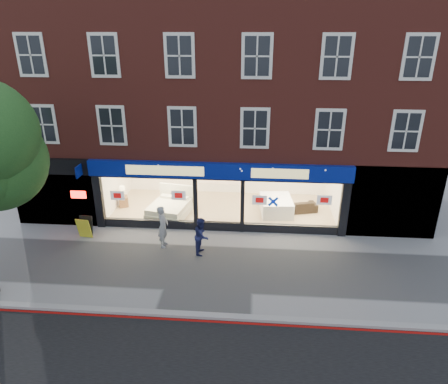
# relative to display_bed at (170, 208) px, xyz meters

# --- Properties ---
(ground) EXTENTS (120.00, 120.00, 0.00)m
(ground) POSITION_rel_display_bed_xyz_m (2.52, -4.33, -0.44)
(ground) COLOR gray
(ground) RESTS_ON ground
(kerb_line) EXTENTS (60.00, 0.10, 0.01)m
(kerb_line) POSITION_rel_display_bed_xyz_m (2.52, -7.43, -0.44)
(kerb_line) COLOR #8C0A07
(kerb_line) RESTS_ON ground
(kerb_stone) EXTENTS (60.00, 0.25, 0.12)m
(kerb_stone) POSITION_rel_display_bed_xyz_m (2.52, -7.23, -0.38)
(kerb_stone) COLOR gray
(kerb_stone) RESTS_ON ground
(showroom_floor) EXTENTS (11.00, 4.50, 0.10)m
(showroom_floor) POSITION_rel_display_bed_xyz_m (2.52, 0.92, -0.39)
(showroom_floor) COLOR tan
(showroom_floor) RESTS_ON ground
(building) EXTENTS (19.00, 8.26, 10.30)m
(building) POSITION_rel_display_bed_xyz_m (2.51, 2.60, 6.23)
(building) COLOR maroon
(building) RESTS_ON ground
(display_bed) EXTENTS (2.17, 2.47, 1.23)m
(display_bed) POSITION_rel_display_bed_xyz_m (0.00, 0.00, 0.00)
(display_bed) COLOR silver
(display_bed) RESTS_ON showroom_floor
(bedside_table) EXTENTS (0.59, 0.59, 0.55)m
(bedside_table) POSITION_rel_display_bed_xyz_m (-2.58, 0.74, -0.07)
(bedside_table) COLOR brown
(bedside_table) RESTS_ON showroom_floor
(mattress_stack) EXTENTS (1.65, 2.01, 0.74)m
(mattress_stack) POSITION_rel_display_bed_xyz_m (5.18, 0.64, 0.03)
(mattress_stack) COLOR white
(mattress_stack) RESTS_ON showroom_floor
(sofa) EXTENTS (2.09, 1.25, 0.57)m
(sofa) POSITION_rel_display_bed_xyz_m (6.22, 0.83, -0.06)
(sofa) COLOR black
(sofa) RESTS_ON showroom_floor
(a_board) EXTENTS (0.67, 0.48, 0.97)m
(a_board) POSITION_rel_display_bed_xyz_m (-3.30, -2.40, 0.04)
(a_board) COLOR gold
(a_board) RESTS_ON ground
(pedestrian_grey) EXTENTS (0.44, 0.67, 1.82)m
(pedestrian_grey) POSITION_rel_display_bed_xyz_m (0.31, -2.85, 0.47)
(pedestrian_grey) COLOR #93969A
(pedestrian_grey) RESTS_ON ground
(pedestrian_blue) EXTENTS (0.64, 0.80, 1.58)m
(pedestrian_blue) POSITION_rel_display_bed_xyz_m (2.00, -3.29, 0.34)
(pedestrian_blue) COLOR #1A1E4B
(pedestrian_blue) RESTS_ON ground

